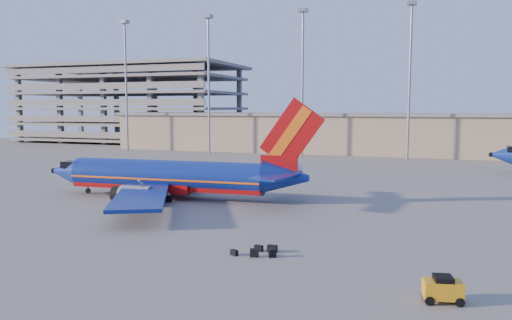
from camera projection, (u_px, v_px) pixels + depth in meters
The scene contains 7 objects.
ground at pixel (244, 198), 53.79m from camera, with size 220.00×220.00×0.00m, color slate.
terminal_building at pixel (385, 133), 104.57m from camera, with size 122.00×16.00×8.50m.
parking_garage at pixel (132, 100), 142.35m from camera, with size 62.00×32.00×21.40m.
light_mast_row at pixel (355, 65), 93.54m from camera, with size 101.60×1.60×28.65m.
aircraft_main at pixel (173, 177), 53.20m from camera, with size 31.51×30.28×10.67m.
baggage_tug at pixel (443, 289), 24.75m from camera, with size 2.07×1.49×1.35m.
luggage_pile at pixel (261, 251), 32.90m from camera, with size 3.10×1.99×0.54m.
Camera 1 is at (18.61, -49.71, 9.65)m, focal length 35.00 mm.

